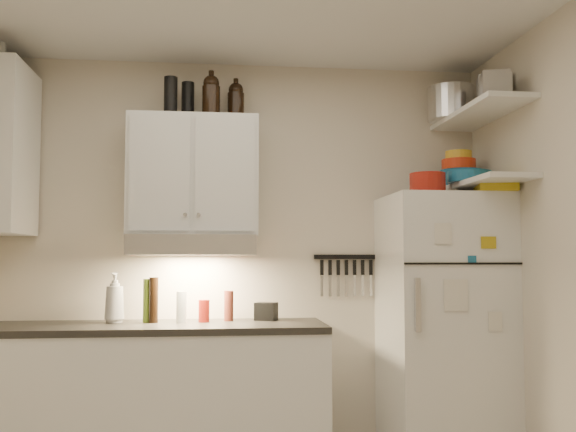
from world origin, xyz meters
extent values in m
cube|color=beige|center=(0.00, 1.51, 1.30)|extent=(3.20, 0.02, 2.60)
cube|color=white|center=(-0.55, 1.20, 0.44)|extent=(2.10, 0.60, 0.88)
cube|color=#282622|center=(-0.55, 1.20, 0.90)|extent=(2.10, 0.62, 0.04)
cube|color=white|center=(-0.30, 1.33, 1.83)|extent=(0.80, 0.33, 0.75)
cube|color=silver|center=(-0.30, 1.27, 1.39)|extent=(0.76, 0.46, 0.12)
cube|color=white|center=(1.25, 1.16, 0.85)|extent=(0.70, 0.68, 1.70)
cube|color=white|center=(1.45, 1.02, 2.20)|extent=(0.30, 0.95, 0.03)
cube|color=white|center=(1.45, 1.02, 1.76)|extent=(0.30, 0.95, 0.03)
cube|color=black|center=(0.70, 1.49, 1.32)|extent=(0.42, 0.02, 0.03)
cylinder|color=maroon|center=(1.12, 1.04, 1.76)|extent=(0.26, 0.26, 0.13)
cube|color=gold|center=(1.50, 0.93, 1.75)|extent=(0.28, 0.32, 0.09)
cylinder|color=silver|center=(1.32, 1.13, 1.75)|extent=(0.07, 0.07, 0.09)
cylinder|color=silver|center=(1.37, 1.30, 2.32)|extent=(0.36, 0.36, 0.22)
cube|color=#AAAAAD|center=(1.52, 0.95, 2.31)|extent=(0.24, 0.23, 0.19)
cube|color=#AAAAAD|center=(1.42, 0.74, 2.29)|extent=(0.19, 0.19, 0.15)
cylinder|color=#185C84|center=(1.43, 1.28, 1.83)|extent=(0.27, 0.27, 0.11)
cylinder|color=red|center=(1.40, 1.25, 1.92)|extent=(0.22, 0.22, 0.07)
cylinder|color=gold|center=(1.40, 1.25, 1.98)|extent=(0.17, 0.17, 0.05)
cylinder|color=#185C84|center=(1.39, 1.05, 1.81)|extent=(0.34, 0.34, 0.07)
cylinder|color=black|center=(-0.34, 1.37, 2.32)|extent=(0.10, 0.10, 0.23)
cylinder|color=black|center=(-0.44, 1.29, 2.32)|extent=(0.10, 0.10, 0.24)
imported|color=white|center=(-0.77, 1.30, 1.09)|extent=(0.16, 0.16, 0.34)
cylinder|color=#5D261C|center=(-0.07, 1.33, 1.01)|extent=(0.07, 0.07, 0.19)
cylinder|color=#516E1B|center=(-0.57, 1.29, 1.05)|extent=(0.06, 0.06, 0.26)
cylinder|color=black|center=(-0.53, 1.27, 1.06)|extent=(0.06, 0.06, 0.27)
cylinder|color=silver|center=(-0.36, 1.26, 1.01)|extent=(0.08, 0.08, 0.19)
cylinder|color=maroon|center=(-0.23, 1.28, 0.99)|extent=(0.09, 0.09, 0.14)
cube|color=black|center=(0.16, 1.34, 0.98)|extent=(0.16, 0.14, 0.11)
camera|label=1|loc=(-0.16, -2.71, 1.31)|focal=40.00mm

